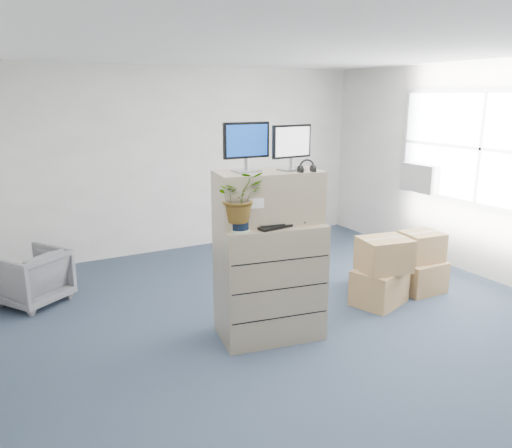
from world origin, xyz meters
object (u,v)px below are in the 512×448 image
object	(u,v)px
filing_cabinet_lower	(269,280)
office_chair	(31,275)
monitor_left	(246,144)
monitor_right	(292,145)
keyboard	(279,224)
water_bottle	(277,206)
potted_plant	(239,203)

from	to	relation	value
filing_cabinet_lower	office_chair	distance (m)	2.87
monitor_left	monitor_right	bearing A→B (deg)	-15.17
keyboard	office_chair	world-z (taller)	keyboard
monitor_right	office_chair	bearing A→B (deg)	133.20
monitor_left	monitor_right	size ratio (longest dim) A/B	1.07
monitor_right	office_chair	xyz separation A→B (m)	(-2.27, 2.01, -1.56)
filing_cabinet_lower	water_bottle	size ratio (longest dim) A/B	3.85
monitor_left	potted_plant	xyz separation A→B (m)	(-0.18, -0.21, -0.50)
keyboard	potted_plant	world-z (taller)	potted_plant
water_bottle	office_chair	distance (m)	3.06
office_chair	water_bottle	bearing A→B (deg)	103.84
monitor_left	water_bottle	bearing A→B (deg)	-13.23
monitor_left	potted_plant	bearing A→B (deg)	-131.15
potted_plant	water_bottle	bearing A→B (deg)	15.88
potted_plant	monitor_left	bearing A→B (deg)	48.58
monitor_left	monitor_right	world-z (taller)	monitor_left
filing_cabinet_lower	office_chair	size ratio (longest dim) A/B	1.66
monitor_left	potted_plant	size ratio (longest dim) A/B	0.95
monitor_left	water_bottle	size ratio (longest dim) A/B	1.53
filing_cabinet_lower	monitor_right	xyz separation A→B (m)	(0.23, -0.01, 1.33)
monitor_left	monitor_right	xyz separation A→B (m)	(0.42, -0.12, -0.02)
monitor_right	office_chair	size ratio (longest dim) A/B	0.62
keyboard	office_chair	size ratio (longest dim) A/B	0.74
potted_plant	keyboard	bearing A→B (deg)	-3.11
monitor_right	potted_plant	bearing A→B (deg)	-176.79
monitor_left	keyboard	bearing A→B (deg)	-44.83
monitor_left	office_chair	distance (m)	3.08
filing_cabinet_lower	office_chair	bearing A→B (deg)	144.98
filing_cabinet_lower	water_bottle	bearing A→B (deg)	29.50
monitor_right	keyboard	size ratio (longest dim) A/B	0.84
monitor_right	keyboard	xyz separation A→B (m)	(-0.20, -0.11, -0.73)
office_chair	potted_plant	bearing A→B (deg)	94.74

